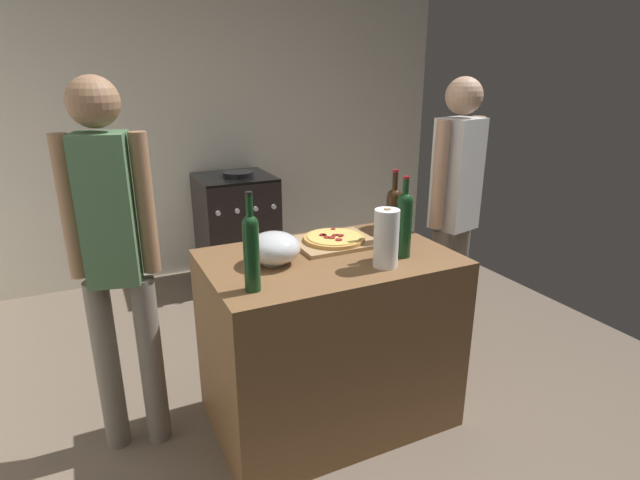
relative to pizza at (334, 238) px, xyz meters
The scene contains 13 objects.
ground_plane 1.17m from the pizza, 105.69° to the left, with size 4.65×3.67×0.02m, color #6B5B4C.
kitchen_wall_rear 2.29m from the pizza, 94.78° to the left, with size 4.65×0.10×2.60m, color silver.
counter 0.51m from the pizza, 125.00° to the right, with size 1.17×0.76×0.90m, color brown.
cutting_board 0.02m from the pizza, ahead, with size 0.40×0.32×0.02m, color tan.
pizza is the anchor object (origin of this frame).
mixing_bowl 0.39m from the pizza, 161.36° to the right, with size 0.24×0.24×0.15m.
paper_towel_roll 0.39m from the pizza, 79.42° to the right, with size 0.11×0.11×0.27m.
wine_bottle_green 0.32m from the pizza, 23.46° to the right, with size 0.08×0.08×0.38m.
wine_bottle_amber 0.39m from the pizza, 54.58° to the right, with size 0.07×0.07×0.39m.
wine_bottle_dark 0.68m from the pizza, 146.72° to the right, with size 0.06×0.06×0.41m.
stove 1.91m from the pizza, 89.41° to the left, with size 0.61×0.62×0.95m.
person_in_stripes 1.04m from the pizza, behind, with size 0.37×0.24×1.72m.
person_in_red 0.84m from the pizza, ahead, with size 0.39×0.25×1.70m.
Camera 1 is at (-0.92, -1.28, 1.74)m, focal length 28.26 mm.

